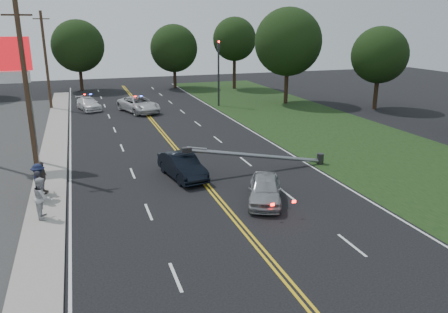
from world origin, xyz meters
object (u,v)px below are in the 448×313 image
object	(u,v)px
emergency_a	(139,104)
bystander_c	(39,181)
utility_pole_far	(46,60)
emergency_b	(88,104)
traffic_signal	(219,67)
crashed_sedan	(182,166)
utility_pole_mid	(27,90)
fallen_streetlight	(265,156)
bystander_d	(42,178)
waiting_sedan	(265,189)
pylon_sign	(4,71)
bystander_a	(40,186)
bystander_b	(42,197)

from	to	relation	value
emergency_a	bystander_c	bearing A→B (deg)	-128.90
utility_pole_far	emergency_b	bearing A→B (deg)	-25.99
emergency_a	bystander_c	size ratio (longest dim) A/B	3.08
utility_pole_far	bystander_c	bearing A→B (deg)	-88.95
traffic_signal	crashed_sedan	size ratio (longest dim) A/B	1.60
utility_pole_mid	fallen_streetlight	bearing A→B (deg)	-16.64
utility_pole_mid	bystander_d	size ratio (longest dim) A/B	5.74
bystander_d	fallen_streetlight	bearing A→B (deg)	-71.24
utility_pole_far	crashed_sedan	distance (m)	27.32
utility_pole_far	waiting_sedan	size ratio (longest dim) A/B	2.48
pylon_sign	emergency_b	world-z (taller)	pylon_sign
fallen_streetlight	utility_pole_far	world-z (taller)	utility_pole_far
emergency_a	bystander_d	size ratio (longest dim) A/B	3.26
fallen_streetlight	bystander_d	bearing A→B (deg)	-179.63
pylon_sign	bystander_c	bearing A→B (deg)	-75.12
crashed_sedan	bystander_a	bearing A→B (deg)	-177.95
emergency_a	emergency_b	size ratio (longest dim) A/B	1.30
pylon_sign	waiting_sedan	xyz separation A→B (m)	(12.64, -10.65, -5.31)
traffic_signal	bystander_d	distance (m)	28.00
utility_pole_far	crashed_sedan	world-z (taller)	utility_pole_far
fallen_streetlight	crashed_sedan	xyz separation A→B (m)	(-5.17, 0.31, -0.19)
crashed_sedan	emergency_b	bearing A→B (deg)	90.84
bystander_a	traffic_signal	bearing A→B (deg)	-33.03
emergency_a	fallen_streetlight	bearing A→B (deg)	-95.93
bystander_d	bystander_b	bearing A→B (deg)	-157.89
utility_pole_far	emergency_b	world-z (taller)	utility_pole_far
traffic_signal	bystander_c	bearing A→B (deg)	-126.81
utility_pole_mid	waiting_sedan	size ratio (longest dim) A/B	2.48
crashed_sedan	waiting_sedan	world-z (taller)	crashed_sedan
crashed_sedan	waiting_sedan	size ratio (longest dim) A/B	1.09
pylon_sign	crashed_sedan	world-z (taller)	pylon_sign
waiting_sedan	utility_pole_far	bearing A→B (deg)	134.46
utility_pole_mid	pylon_sign	bearing A→B (deg)	123.02
pylon_sign	emergency_b	bearing A→B (deg)	74.41
utility_pole_mid	bystander_c	size ratio (longest dim) A/B	5.42
pylon_sign	fallen_streetlight	world-z (taller)	pylon_sign
utility_pole_mid	waiting_sedan	bearing A→B (deg)	-37.34
utility_pole_mid	crashed_sedan	xyz separation A→B (m)	(8.22, -3.69, -4.36)
emergency_a	bystander_d	distance (m)	22.78
fallen_streetlight	emergency_b	bearing A→B (deg)	111.71
traffic_signal	emergency_a	bearing A→B (deg)	-175.05
crashed_sedan	utility_pole_mid	bearing A→B (deg)	146.10
bystander_b	bystander_c	distance (m)	2.56
utility_pole_mid	utility_pole_far	xyz separation A→B (m)	(0.00, 22.00, 0.00)
utility_pole_far	bystander_b	size ratio (longest dim) A/B	5.15
crashed_sedan	utility_pole_far	bearing A→B (deg)	98.02
bystander_b	bystander_d	size ratio (longest dim) A/B	1.11
crashed_sedan	bystander_b	bearing A→B (deg)	-163.96
waiting_sedan	crashed_sedan	bearing A→B (deg)	146.32
utility_pole_mid	bystander_c	distance (m)	6.24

